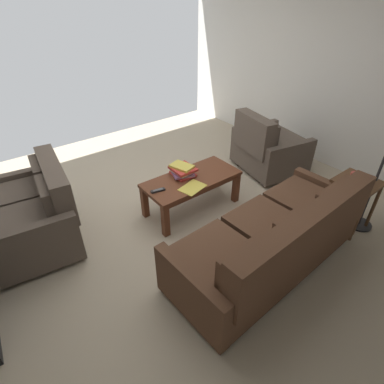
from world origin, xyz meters
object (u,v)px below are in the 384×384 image
sofa_main (276,239)px  tv_remote (158,190)px  coffee_mug (354,177)px  loveseat_near (34,212)px  end_table (355,191)px  coffee_table (192,183)px  book_stack (183,171)px  armchair_side (267,148)px  loose_magazine (193,188)px

sofa_main → tv_remote: size_ratio=12.62×
coffee_mug → loveseat_near: bearing=-34.1°
end_table → coffee_table: bearing=-48.8°
loveseat_near → coffee_mug: 3.35m
coffee_table → coffee_mug: 1.75m
coffee_mug → tv_remote: 2.08m
coffee_mug → tv_remote: (1.60, -1.31, -0.20)m
coffee_table → book_stack: bearing=-63.6°
armchair_side → end_table: bearing=79.1°
end_table → loose_magazine: 1.76m
loveseat_near → coffee_mug: size_ratio=12.48×
tv_remote → book_stack: bearing=-165.7°
armchair_side → loose_magazine: 1.61m
sofa_main → coffee_table: 1.24m
loveseat_near → loose_magazine: size_ratio=4.41×
coffee_table → armchair_side: 1.46m
sofa_main → loose_magazine: 1.08m
book_stack → loose_magazine: book_stack is taller
loveseat_near → tv_remote: (-1.16, 0.56, 0.09)m
loveseat_near → coffee_table: bearing=161.0°
coffee_table → loveseat_near: bearing=-19.0°
end_table → loveseat_near: bearing=-34.2°
sofa_main → armchair_side: bearing=-137.3°
armchair_side → book_stack: (1.51, -0.03, 0.14)m
sofa_main → loveseat_near: loveseat_near is taller
sofa_main → loveseat_near: bearing=-47.3°
loveseat_near → book_stack: 1.65m
loose_magazine → loveseat_near: bearing=-129.8°
sofa_main → coffee_mug: sofa_main is taller
loveseat_near → end_table: bearing=145.8°
sofa_main → tv_remote: sofa_main is taller
loose_magazine → armchair_side: bearing=85.6°
coffee_mug → loose_magazine: coffee_mug is taller
armchair_side → tv_remote: bearing=2.4°
loveseat_near → book_stack: (-1.58, 0.45, 0.14)m
sofa_main → loveseat_near: (1.66, -1.80, 0.01)m
coffee_mug → book_stack: bearing=-50.1°
sofa_main → end_table: bearing=174.7°
armchair_side → book_stack: 1.52m
end_table → coffee_mug: size_ratio=5.95×
book_stack → tv_remote: size_ratio=1.88×
loveseat_near → loose_magazine: (-1.51, 0.74, 0.08)m
armchair_side → loveseat_near: bearing=-8.8°
coffee_table → coffee_mug: (-1.13, 1.31, 0.28)m
tv_remote → loose_magazine: size_ratio=0.57×
tv_remote → loose_magazine: 0.38m
coffee_table → tv_remote: (0.47, -0.00, 0.08)m
coffee_table → book_stack: book_stack is taller
coffee_mug → book_stack: (1.18, -1.42, -0.15)m
loveseat_near → coffee_mug: (-2.76, 1.87, 0.29)m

